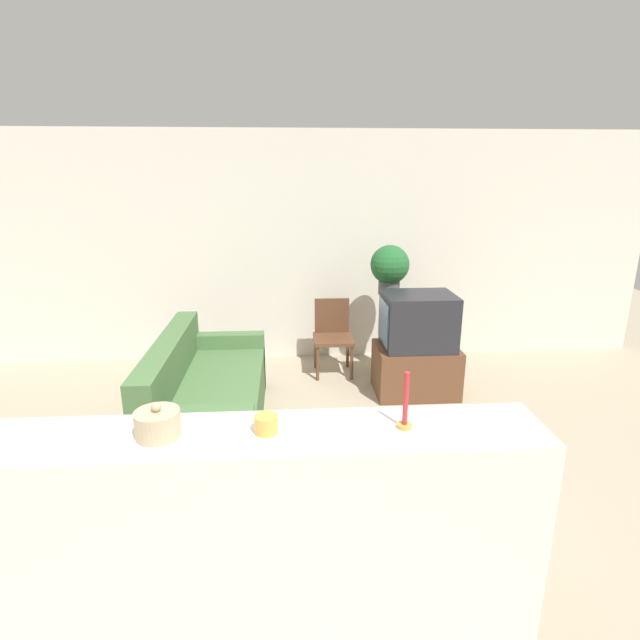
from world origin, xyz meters
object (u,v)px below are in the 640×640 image
at_px(couch, 206,398).
at_px(decorative_bowl, 158,424).
at_px(wooden_chair, 333,333).
at_px(television, 418,321).
at_px(potted_plant, 390,267).

distance_m(couch, decorative_bowl, 2.21).
relative_size(wooden_chair, decorative_bowl, 4.12).
height_order(couch, television, television).
bearing_deg(television, potted_plant, 105.74).
xyz_separation_m(television, wooden_chair, (-0.80, 0.65, -0.32)).
bearing_deg(couch, potted_plant, 34.20).
distance_m(potted_plant, decorative_bowl, 3.74).
distance_m(couch, television, 2.20).
height_order(television, potted_plant, potted_plant).
bearing_deg(decorative_bowl, wooden_chair, 71.75).
bearing_deg(television, decorative_bowl, -125.26).
distance_m(wooden_chair, potted_plant, 0.98).
bearing_deg(potted_plant, television, -74.26).
bearing_deg(wooden_chair, potted_plant, -1.88).
height_order(potted_plant, decorative_bowl, potted_plant).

